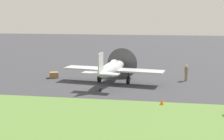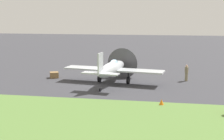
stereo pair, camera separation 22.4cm
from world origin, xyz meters
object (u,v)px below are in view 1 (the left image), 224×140
(airplane_lead, at_px, (113,68))
(ground_crew_chief, at_px, (186,72))
(runway_marker_cone, at_px, (162,102))
(ground_crew_mechanic, at_px, (124,62))
(supply_crate, at_px, (54,75))

(airplane_lead, distance_m, ground_crew_chief, 7.86)
(airplane_lead, height_order, runway_marker_cone, airplane_lead)
(ground_crew_chief, height_order, ground_crew_mechanic, same)
(supply_crate, height_order, runway_marker_cone, supply_crate)
(ground_crew_chief, relative_size, supply_crate, 1.92)
(airplane_lead, relative_size, ground_crew_chief, 6.00)
(ground_crew_mechanic, height_order, runway_marker_cone, ground_crew_mechanic)
(supply_crate, bearing_deg, runway_marker_cone, -35.74)
(ground_crew_chief, distance_m, supply_crate, 14.28)
(airplane_lead, relative_size, ground_crew_mechanic, 6.00)
(ground_crew_mechanic, bearing_deg, runway_marker_cone, 8.66)
(supply_crate, bearing_deg, ground_crew_mechanic, 44.77)
(ground_crew_mechanic, bearing_deg, airplane_lead, -9.72)
(airplane_lead, bearing_deg, ground_crew_chief, 27.26)
(airplane_lead, bearing_deg, ground_crew_mechanic, 97.69)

